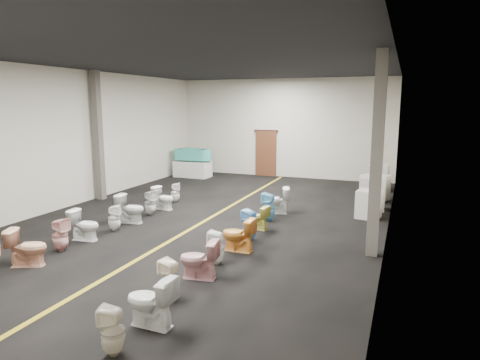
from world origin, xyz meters
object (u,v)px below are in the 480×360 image
(appliance_crate_c, at_px, (375,188))
(toilet_left_3, at_px, (60,235))
(appliance_crate_a, at_px, (369,204))
(toilet_right_5, at_px, (238,234))
(toilet_right_8, at_px, (269,207))
(toilet_left_4, at_px, (85,225))
(appliance_crate_b, at_px, (372,193))
(toilet_right_1, at_px, (150,301))
(toilet_left_9, at_px, (175,193))
(toilet_right_4, at_px, (217,247))
(toilet_right_7, at_px, (257,217))
(toilet_right_9, at_px, (276,200))
(toilet_right_0, at_px, (113,331))
(toilet_right_6, at_px, (250,225))
(toilet_left_6, at_px, (131,209))
(toilet_right_2, at_px, (170,280))
(toilet_right_3, at_px, (199,259))
(appliance_crate_d, at_px, (378,177))
(toilet_left_2, at_px, (27,247))
(bathtub, at_px, (192,154))
(toilet_left_8, at_px, (164,198))
(toilet_left_7, at_px, (150,203))
(toilet_left_5, at_px, (114,218))
(display_table, at_px, (193,169))

(appliance_crate_c, xyz_separation_m, toilet_left_3, (-6.37, -8.22, -0.06))
(appliance_crate_a, distance_m, toilet_right_5, 4.85)
(toilet_right_8, bearing_deg, appliance_crate_c, 148.26)
(toilet_left_4, bearing_deg, toilet_left_3, 177.12)
(appliance_crate_b, distance_m, toilet_right_1, 9.28)
(toilet_left_9, height_order, toilet_right_4, toilet_right_4)
(toilet_right_7, xyz_separation_m, toilet_right_9, (-0.02, 1.82, 0.08))
(toilet_right_0, xyz_separation_m, toilet_right_6, (0.03, 5.35, 0.04))
(appliance_crate_a, xyz_separation_m, toilet_left_3, (-6.37, -5.63, -0.03))
(toilet_left_6, xyz_separation_m, toilet_right_2, (3.56, -3.86, -0.05))
(toilet_left_6, relative_size, toilet_right_3, 1.05)
(toilet_left_4, xyz_separation_m, toilet_right_8, (3.75, 3.37, 0.03))
(appliance_crate_d, height_order, toilet_right_4, appliance_crate_d)
(toilet_left_2, bearing_deg, toilet_right_6, -73.35)
(toilet_left_4, height_order, toilet_right_0, toilet_left_4)
(bathtub, height_order, toilet_left_4, bathtub)
(appliance_crate_d, bearing_deg, toilet_right_1, -101.78)
(toilet_left_6, bearing_deg, toilet_right_6, -100.66)
(toilet_left_8, distance_m, toilet_right_9, 3.62)
(toilet_left_4, bearing_deg, appliance_crate_c, -47.53)
(appliance_crate_d, relative_size, toilet_left_7, 1.33)
(toilet_left_5, bearing_deg, toilet_right_5, -116.01)
(toilet_right_2, height_order, toilet_right_5, toilet_right_5)
(toilet_right_1, bearing_deg, toilet_left_3, -117.74)
(display_table, relative_size, toilet_left_4, 2.14)
(toilet_left_3, height_order, toilet_right_8, toilet_right_8)
(toilet_right_0, relative_size, toilet_right_9, 0.85)
(toilet_left_4, distance_m, toilet_left_6, 1.76)
(toilet_left_4, bearing_deg, appliance_crate_b, -53.76)
(toilet_left_2, bearing_deg, toilet_left_8, -25.48)
(toilet_left_7, relative_size, toilet_right_4, 1.06)
(appliance_crate_d, xyz_separation_m, toilet_right_6, (-2.57, -7.74, -0.12))
(toilet_right_6, height_order, toilet_right_9, toilet_right_9)
(toilet_right_6, bearing_deg, toilet_right_7, -151.20)
(appliance_crate_a, height_order, toilet_right_3, appliance_crate_a)
(toilet_left_3, xyz_separation_m, toilet_right_4, (3.69, 0.58, -0.03))
(toilet_left_2, bearing_deg, toilet_right_9, -55.23)
(toilet_left_3, xyz_separation_m, toilet_right_2, (3.63, -1.24, -0.03))
(toilet_left_4, bearing_deg, toilet_left_9, -6.56)
(appliance_crate_d, relative_size, toilet_right_2, 1.41)
(appliance_crate_b, relative_size, toilet_left_6, 1.29)
(toilet_left_2, bearing_deg, appliance_crate_b, -63.94)
(appliance_crate_b, xyz_separation_m, toilet_right_2, (-2.74, -8.02, -0.17))
(bathtub, distance_m, toilet_left_8, 6.26)
(display_table, relative_size, toilet_left_2, 2.05)
(toilet_right_4, bearing_deg, toilet_right_8, 175.53)
(bathtub, distance_m, toilet_left_3, 10.42)
(toilet_right_2, xyz_separation_m, toilet_right_9, (0.01, 6.38, 0.05))
(toilet_left_4, distance_m, toilet_right_9, 5.65)
(appliance_crate_b, xyz_separation_m, toilet_left_8, (-6.26, -2.44, -0.16))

